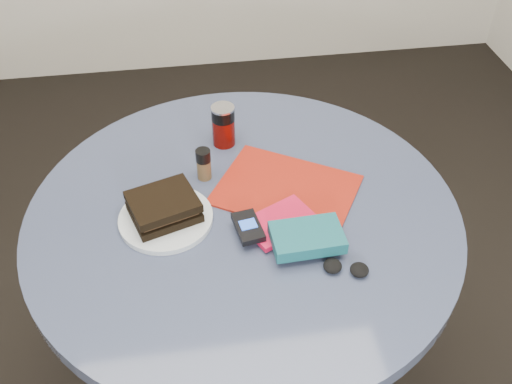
{
  "coord_description": "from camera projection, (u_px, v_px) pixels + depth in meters",
  "views": [
    {
      "loc": [
        -0.11,
        -0.94,
        1.67
      ],
      "look_at": [
        0.03,
        0.0,
        0.8
      ],
      "focal_mm": 40.0,
      "sensor_mm": 36.0,
      "label": 1
    }
  ],
  "objects": [
    {
      "name": "ground",
      "position": [
        247.0,
        378.0,
        1.82
      ],
      "size": [
        4.0,
        4.0,
        0.0
      ],
      "primitive_type": "plane",
      "color": "black",
      "rests_on": "ground"
    },
    {
      "name": "table",
      "position": [
        244.0,
        256.0,
        1.43
      ],
      "size": [
        1.0,
        1.0,
        0.75
      ],
      "color": "black",
      "rests_on": "ground"
    },
    {
      "name": "plate",
      "position": [
        166.0,
        219.0,
        1.28
      ],
      "size": [
        0.23,
        0.23,
        0.01
      ],
      "primitive_type": "cylinder",
      "rotation": [
        0.0,
        0.0,
        -0.07
      ],
      "color": "silver",
      "rests_on": "table"
    },
    {
      "name": "sandwich",
      "position": [
        164.0,
        207.0,
        1.27
      ],
      "size": [
        0.17,
        0.16,
        0.05
      ],
      "color": "black",
      "rests_on": "plate"
    },
    {
      "name": "soda_can",
      "position": [
        223.0,
        125.0,
        1.46
      ],
      "size": [
        0.06,
        0.06,
        0.11
      ],
      "color": "#570804",
      "rests_on": "table"
    },
    {
      "name": "pepper_grinder",
      "position": [
        204.0,
        164.0,
        1.37
      ],
      "size": [
        0.05,
        0.05,
        0.08
      ],
      "color": "#503C22",
      "rests_on": "table"
    },
    {
      "name": "magazine",
      "position": [
        286.0,
        190.0,
        1.36
      ],
      "size": [
        0.4,
        0.37,
        0.01
      ],
      "primitive_type": "cube",
      "rotation": [
        0.0,
        0.0,
        -0.55
      ],
      "color": "maroon",
      "rests_on": "table"
    },
    {
      "name": "red_book",
      "position": [
        280.0,
        222.0,
        1.27
      ],
      "size": [
        0.18,
        0.16,
        0.01
      ],
      "primitive_type": "cube",
      "rotation": [
        0.0,
        0.0,
        0.46
      ],
      "color": "#B80E31",
      "rests_on": "magazine"
    },
    {
      "name": "novel",
      "position": [
        307.0,
        237.0,
        1.21
      ],
      "size": [
        0.15,
        0.1,
        0.03
      ],
      "primitive_type": "cube",
      "rotation": [
        0.0,
        0.0,
        0.04
      ],
      "color": "#114B54",
      "rests_on": "red_book"
    },
    {
      "name": "mp3_player",
      "position": [
        248.0,
        227.0,
        1.24
      ],
      "size": [
        0.07,
        0.1,
        0.02
      ],
      "color": "black",
      "rests_on": "red_book"
    },
    {
      "name": "headphones",
      "position": [
        346.0,
        268.0,
        1.17
      ],
      "size": [
        0.1,
        0.07,
        0.02
      ],
      "color": "black",
      "rests_on": "table"
    }
  ]
}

